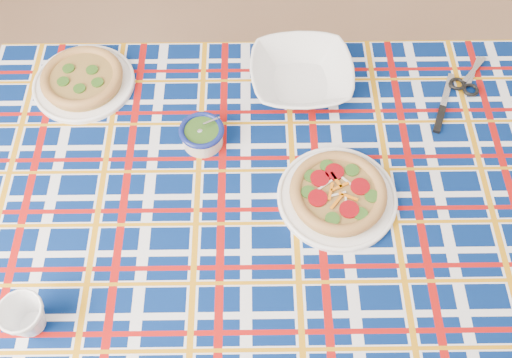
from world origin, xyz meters
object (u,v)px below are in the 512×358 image
object	(u,v)px
serving_bowl	(301,76)
dining_table	(269,198)
main_focaccia_plate	(338,193)
pesto_bowl	(202,134)
mug	(26,317)

from	to	relation	value
serving_bowl	dining_table	bearing A→B (deg)	-124.02
dining_table	main_focaccia_plate	distance (m)	0.18
pesto_bowl	main_focaccia_plate	bearing A→B (deg)	-45.52
serving_bowl	mug	distance (m)	0.84
dining_table	mug	bearing A→B (deg)	-145.95
main_focaccia_plate	serving_bowl	bearing A→B (deg)	82.91
pesto_bowl	mug	size ratio (longest dim) A/B	1.21
dining_table	pesto_bowl	xyz separation A→B (m)	(-0.11, 0.16, 0.10)
serving_bowl	main_focaccia_plate	bearing A→B (deg)	-97.09
main_focaccia_plate	pesto_bowl	size ratio (longest dim) A/B	2.59
main_focaccia_plate	pesto_bowl	world-z (taller)	pesto_bowl
pesto_bowl	serving_bowl	bearing A→B (deg)	18.37
dining_table	main_focaccia_plate	xyz separation A→B (m)	(0.13, -0.09, 0.10)
dining_table	mug	xyz separation A→B (m)	(-0.56, -0.16, 0.11)
dining_table	pesto_bowl	size ratio (longest dim) A/B	15.05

